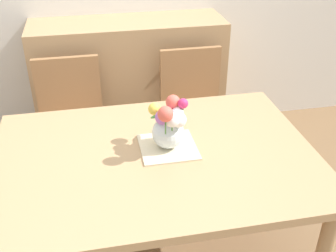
{
  "coord_description": "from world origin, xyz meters",
  "views": [
    {
      "loc": [
        -0.26,
        -1.57,
        1.85
      ],
      "look_at": [
        0.07,
        0.04,
        0.88
      ],
      "focal_mm": 44.17,
      "sensor_mm": 36.0,
      "label": 1
    }
  ],
  "objects_px": {
    "dining_table": "(156,170)",
    "chair_right": "(193,106)",
    "dresser": "(130,85)",
    "chair_left": "(71,118)",
    "flower_vase": "(169,125)"
  },
  "relations": [
    {
      "from": "chair_left",
      "to": "chair_right",
      "type": "distance_m",
      "value": 0.83
    },
    {
      "from": "chair_right",
      "to": "dining_table",
      "type": "bearing_deg",
      "value": 64.59
    },
    {
      "from": "chair_left",
      "to": "dresser",
      "type": "height_order",
      "value": "dresser"
    },
    {
      "from": "chair_left",
      "to": "dining_table",
      "type": "bearing_deg",
      "value": 115.41
    },
    {
      "from": "dining_table",
      "to": "chair_right",
      "type": "bearing_deg",
      "value": 64.59
    },
    {
      "from": "dining_table",
      "to": "flower_vase",
      "type": "distance_m",
      "value": 0.24
    },
    {
      "from": "chair_left",
      "to": "dresser",
      "type": "xyz_separation_m",
      "value": [
        0.44,
        0.46,
        -0.02
      ]
    },
    {
      "from": "dresser",
      "to": "flower_vase",
      "type": "xyz_separation_m",
      "value": [
        0.04,
        -1.3,
        0.39
      ]
    },
    {
      "from": "chair_right",
      "to": "dresser",
      "type": "distance_m",
      "value": 0.6
    },
    {
      "from": "dining_table",
      "to": "dresser",
      "type": "distance_m",
      "value": 1.34
    },
    {
      "from": "chair_left",
      "to": "chair_right",
      "type": "relative_size",
      "value": 1.0
    },
    {
      "from": "chair_left",
      "to": "chair_right",
      "type": "xyz_separation_m",
      "value": [
        0.83,
        0.0,
        0.0
      ]
    },
    {
      "from": "chair_right",
      "to": "dresser",
      "type": "relative_size",
      "value": 0.64
    },
    {
      "from": "dresser",
      "to": "flower_vase",
      "type": "bearing_deg",
      "value": -88.32
    },
    {
      "from": "dining_table",
      "to": "chair_right",
      "type": "xyz_separation_m",
      "value": [
        0.41,
        0.87,
        -0.15
      ]
    }
  ]
}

